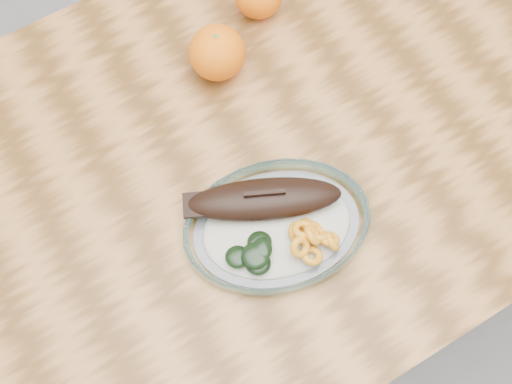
{
  "coord_description": "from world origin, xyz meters",
  "views": [
    {
      "loc": [
        -0.21,
        -0.38,
        1.66
      ],
      "look_at": [
        -0.03,
        -0.07,
        0.77
      ],
      "focal_mm": 45.0,
      "sensor_mm": 36.0,
      "label": 1
    }
  ],
  "objects": [
    {
      "name": "dining_table",
      "position": [
        0.0,
        0.0,
        0.65
      ],
      "size": [
        1.2,
        0.8,
        0.75
      ],
      "color": "#593715",
      "rests_on": "ground"
    },
    {
      "name": "orange_left",
      "position": [
        0.03,
        0.16,
        0.8
      ],
      "size": [
        0.09,
        0.09,
        0.09
      ],
      "primitive_type": "sphere",
      "color": "#FF4505",
      "rests_on": "dining_table"
    },
    {
      "name": "ground",
      "position": [
        0.0,
        0.0,
        0.0
      ],
      "size": [
        3.0,
        3.0,
        0.0
      ],
      "primitive_type": "plane",
      "color": "slate",
      "rests_on": "ground"
    },
    {
      "name": "plated_meal",
      "position": [
        -0.03,
        -0.13,
        0.77
      ],
      "size": [
        0.62,
        0.62,
        0.08
      ],
      "rotation": [
        0.0,
        0.0,
        -0.28
      ],
      "color": "white",
      "rests_on": "dining_table"
    }
  ]
}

